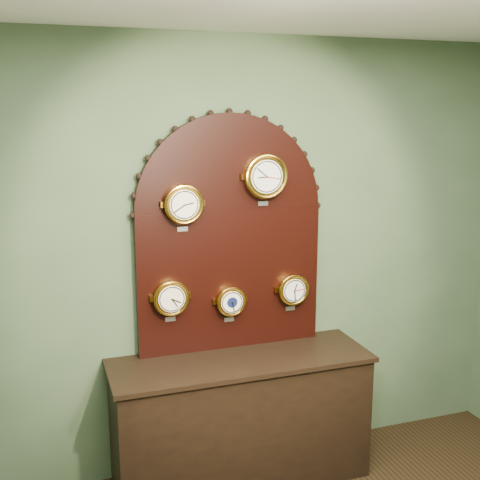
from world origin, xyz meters
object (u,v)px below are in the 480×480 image
object	(u,v)px
roman_clock	(183,204)
arabic_clock	(265,176)
tide_clock	(293,289)
display_board	(230,227)
shop_counter	(241,421)
barometer	(231,301)
hygrometer	(171,298)

from	to	relation	value
roman_clock	arabic_clock	xyz separation A→B (m)	(0.52, -0.00, 0.15)
arabic_clock	tide_clock	distance (m)	0.77
tide_clock	roman_clock	bearing A→B (deg)	-179.93
display_board	shop_counter	bearing A→B (deg)	-90.00
arabic_clock	barometer	bearing A→B (deg)	179.51
display_board	barometer	bearing A→B (deg)	-105.00
display_board	arabic_clock	size ratio (longest dim) A/B	4.64
display_board	roman_clock	distance (m)	0.36
arabic_clock	roman_clock	bearing A→B (deg)	179.90
display_board	barometer	world-z (taller)	display_board
hygrometer	tide_clock	size ratio (longest dim) A/B	1.06
display_board	tide_clock	distance (m)	0.60
shop_counter	hygrometer	bearing A→B (deg)	159.11
shop_counter	tide_clock	size ratio (longest dim) A/B	6.16
hygrometer	display_board	bearing A→B (deg)	9.40
display_board	barometer	size ratio (longest dim) A/B	6.22
roman_clock	barometer	distance (m)	0.70
shop_counter	barometer	size ratio (longest dim) A/B	6.51
roman_clock	hygrometer	world-z (taller)	roman_clock
display_board	tide_clock	size ratio (longest dim) A/B	5.89
hygrometer	arabic_clock	bearing A→B (deg)	-0.12
roman_clock	hygrometer	distance (m)	0.58
shop_counter	hygrometer	size ratio (longest dim) A/B	5.79
roman_clock	tide_clock	bearing A→B (deg)	0.07
shop_counter	display_board	world-z (taller)	display_board
hygrometer	roman_clock	bearing A→B (deg)	-0.28
barometer	tide_clock	xyz separation A→B (m)	(0.43, -0.00, 0.04)
roman_clock	arabic_clock	world-z (taller)	arabic_clock
hygrometer	barometer	xyz separation A→B (m)	(0.38, 0.00, -0.06)
roman_clock	barometer	bearing A→B (deg)	0.21
roman_clock	arabic_clock	distance (m)	0.54
roman_clock	arabic_clock	bearing A→B (deg)	-0.10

